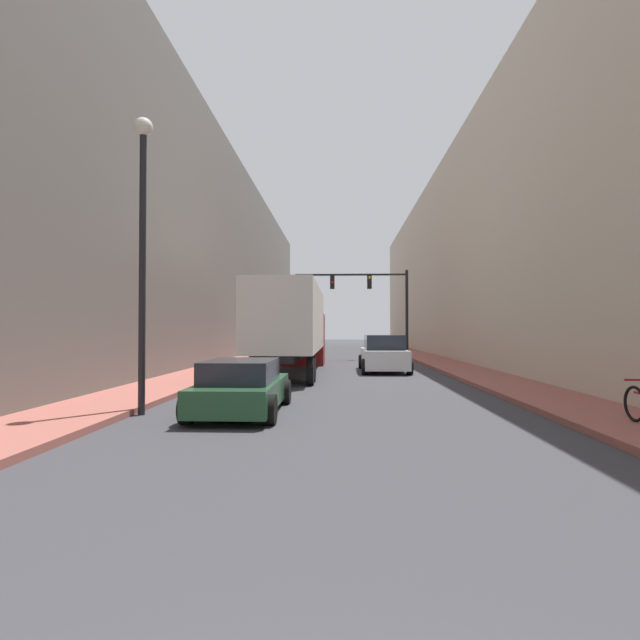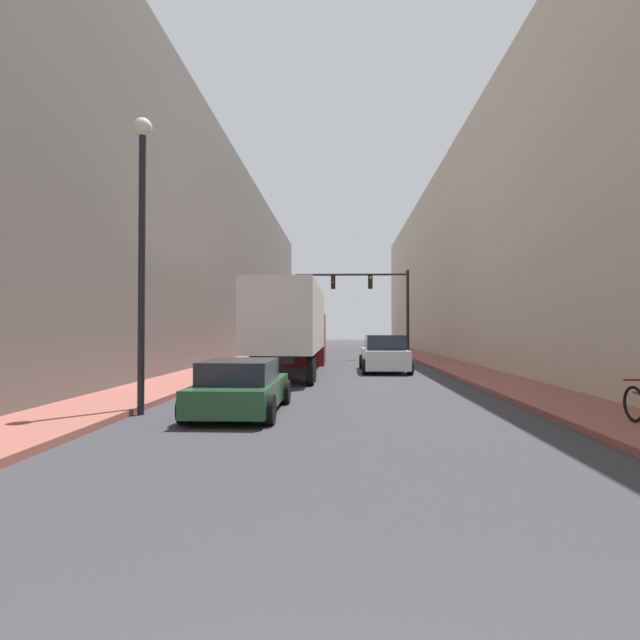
% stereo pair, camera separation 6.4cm
% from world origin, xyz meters
% --- Properties ---
extents(sidewalk_right, '(2.40, 80.00, 0.15)m').
position_xyz_m(sidewalk_right, '(5.91, 30.00, 0.07)').
color(sidewalk_right, '#9E564C').
rests_on(sidewalk_right, ground).
extents(sidewalk_left, '(2.40, 80.00, 0.15)m').
position_xyz_m(sidewalk_left, '(-5.91, 30.00, 0.07)').
color(sidewalk_left, '#9E564C').
rests_on(sidewalk_left, ground).
extents(building_right, '(6.00, 80.00, 13.77)m').
position_xyz_m(building_right, '(10.11, 30.00, 6.88)').
color(building_right, beige).
rests_on(building_right, ground).
extents(building_left, '(6.00, 80.00, 14.20)m').
position_xyz_m(building_left, '(-10.11, 30.00, 7.10)').
color(building_left, '#66605B').
rests_on(building_left, ground).
extents(semi_truck, '(2.58, 13.10, 3.84)m').
position_xyz_m(semi_truck, '(-2.13, 22.33, 2.18)').
color(semi_truck, silver).
rests_on(semi_truck, ground).
extents(sedan_car, '(2.01, 4.26, 1.27)m').
position_xyz_m(sedan_car, '(-2.27, 11.03, 0.61)').
color(sedan_car, '#234C2D').
rests_on(sedan_car, ground).
extents(suv_car, '(2.24, 4.83, 1.74)m').
position_xyz_m(suv_car, '(2.14, 23.05, 0.82)').
color(suv_car, silver).
rests_on(suv_car, ground).
extents(traffic_signal_gantry, '(7.64, 0.35, 6.02)m').
position_xyz_m(traffic_signal_gantry, '(2.64, 32.94, 4.25)').
color(traffic_signal_gantry, black).
rests_on(traffic_signal_gantry, ground).
extents(street_lamp, '(0.44, 0.44, 6.99)m').
position_xyz_m(street_lamp, '(-4.56, 10.66, 4.47)').
color(street_lamp, black).
rests_on(street_lamp, ground).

